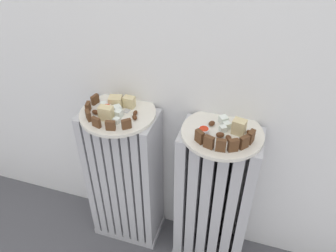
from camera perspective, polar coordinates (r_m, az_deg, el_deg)
The scene contains 38 objects.
radiator_left at distance 1.40m, azimuth -7.38°, elevation -9.10°, with size 0.29×0.16×0.65m.
radiator_right at distance 1.32m, azimuth 7.89°, elevation -12.59°, with size 0.29×0.16×0.65m.
plate_left at distance 1.18m, azimuth -8.63°, elevation 2.17°, with size 0.27×0.27×0.01m, color silver.
plate_right at distance 1.09m, azimuth 9.33°, elevation -1.18°, with size 0.27×0.27×0.01m, color silver.
dark_cake_slice_left_0 at distance 1.23m, azimuth -12.47°, elevation 4.49°, with size 0.03×0.01×0.03m, color #56351E.
dark_cake_slice_left_1 at distance 1.19m, azimuth -13.61°, elevation 3.19°, with size 0.03×0.01×0.03m, color #56351E.
dark_cake_slice_left_2 at distance 1.15m, azimuth -13.57°, elevation 1.79°, with size 0.03×0.01×0.03m, color #56351E.
dark_cake_slice_left_3 at distance 1.11m, azimuth -12.25°, elevation 0.63°, with size 0.03×0.01×0.03m, color #56351E.
dark_cake_slice_left_4 at distance 1.09m, azimuth -9.90°, elevation 0.08°, with size 0.03×0.01×0.03m, color #56351E.
dark_cake_slice_left_5 at distance 1.09m, azimuth -7.18°, elevation 0.34°, with size 0.03×0.01×0.03m, color #56351E.
marble_cake_slice_left_0 at distance 1.20m, azimuth -9.02°, elevation 4.17°, with size 0.05×0.04×0.04m, color beige.
marble_cake_slice_left_1 at distance 1.19m, azimuth -6.73°, elevation 4.14°, with size 0.04×0.03×0.04m, color beige.
marble_cake_slice_left_2 at distance 1.14m, azimuth -10.62°, elevation 2.19°, with size 0.05×0.03×0.05m, color beige.
turkish_delight_left_0 at distance 1.21m, azimuth -10.99°, elevation 3.56°, with size 0.02×0.02×0.02m, color white.
turkish_delight_left_1 at distance 1.17m, azimuth -8.74°, elevation 2.92°, with size 0.03×0.03×0.03m, color white.
turkish_delight_left_2 at distance 1.12m, azimuth -8.86°, elevation 0.92°, with size 0.02×0.02×0.02m, color white.
turkish_delight_left_3 at distance 1.15m, azimuth -8.55°, elevation 2.14°, with size 0.03×0.03×0.03m, color white.
medjool_date_left_0 at distance 1.13m, azimuth -5.76°, elevation 1.49°, with size 0.02×0.02×0.02m, color #4C2814.
medjool_date_left_1 at distance 1.16m, azimuth -5.67°, elevation 2.28°, with size 0.02×0.01×0.01m, color #4C2814.
medjool_date_left_2 at distance 1.24m, azimuth -9.57°, elevation 4.56°, with size 0.03×0.02×0.01m, color #4C2814.
medjool_date_left_3 at distance 1.18m, azimuth -12.38°, elevation 2.35°, with size 0.03×0.02×0.02m, color #4C2814.
jam_bowl_left at distance 1.18m, azimuth -10.58°, elevation 2.92°, with size 0.04×0.04×0.02m.
dark_cake_slice_right_0 at distance 1.03m, azimuth 5.46°, elevation -1.84°, with size 0.03×0.02×0.04m, color #56351E.
dark_cake_slice_right_1 at distance 1.01m, azimuth 7.06°, elevation -2.78°, with size 0.03×0.02×0.04m, color #56351E.
dark_cake_slice_right_2 at distance 1.00m, azimuth 9.09°, elevation -3.29°, with size 0.03×0.02×0.04m, color #56351E.
dark_cake_slice_right_3 at distance 1.01m, azimuth 11.19°, elevation -3.28°, with size 0.03×0.02×0.04m, color #56351E.
dark_cake_slice_right_4 at distance 1.03m, azimuth 12.96°, elevation -2.75°, with size 0.03×0.02×0.04m, color #56351E.
dark_cake_slice_right_5 at distance 1.05m, azimuth 14.12°, elevation -1.83°, with size 0.03×0.02×0.04m, color #56351E.
marble_cake_slice_right_0 at distance 1.08m, azimuth 12.15°, elevation -0.15°, with size 0.04×0.03×0.05m, color beige.
turkish_delight_right_0 at distance 1.10m, azimuth 10.08°, elevation 0.12°, with size 0.02×0.02×0.02m, color white.
turkish_delight_right_1 at distance 1.09m, azimuth 9.44°, elevation -0.48°, with size 0.02×0.02×0.02m, color white.
turkish_delight_right_2 at distance 1.12m, azimuth 9.52°, elevation 1.05°, with size 0.03×0.03×0.03m, color white.
medjool_date_right_0 at distance 1.11m, azimuth 7.55°, elevation 0.44°, with size 0.02×0.02×0.02m, color #4C2814.
medjool_date_right_1 at distance 1.06m, azimuth 8.98°, elevation -1.50°, with size 0.03×0.02×0.02m, color #4C2814.
medjool_date_right_2 at distance 1.05m, azimuth 10.39°, elevation -2.08°, with size 0.03×0.02×0.02m, color #4C2814.
medjool_date_right_3 at distance 1.09m, azimuth 13.92°, elevation -1.14°, with size 0.03×0.01×0.02m, color #4C2814.
jam_bowl_right at distance 1.06m, azimuth 6.17°, elevation -0.90°, with size 0.04×0.04×0.03m.
fork at distance 1.16m, azimuth -8.04°, elevation 1.82°, with size 0.03×0.10×0.00m.
Camera 1 is at (0.27, -0.58, 1.32)m, focal length 35.36 mm.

